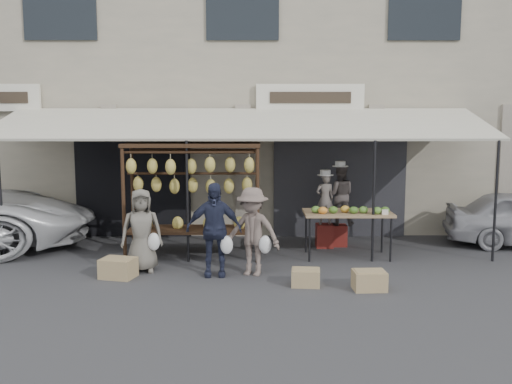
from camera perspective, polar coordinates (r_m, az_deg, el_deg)
ground_plane at (r=9.82m, az=-1.68°, el=-8.64°), size 90.00×90.00×0.00m
shophouse at (r=15.95m, az=-1.12°, el=10.87°), size 24.00×6.15×7.30m
awning at (r=11.71m, az=-1.40°, el=6.76°), size 10.00×2.35×2.92m
banana_rack at (r=10.99m, az=-6.39°, el=1.37°), size 2.60×0.90×2.24m
produce_table at (r=11.18m, az=9.19°, el=-2.12°), size 1.70×0.90×1.04m
vendor_left at (r=11.97m, az=6.91°, el=-0.70°), size 0.42×0.30×1.07m
vendor_right at (r=12.13m, az=8.36°, el=-0.30°), size 0.66×0.54×1.28m
customer_left at (r=10.28m, az=-11.38°, el=-3.80°), size 0.81×0.61×1.48m
customer_mid at (r=9.84m, az=-4.24°, el=-3.75°), size 0.96×0.42×1.63m
customer_right at (r=9.86m, az=-0.36°, el=-3.98°), size 1.12×0.86×1.53m
stool_left at (r=12.11m, az=6.85°, el=-4.36°), size 0.38×0.38×0.49m
stool_right at (r=12.28m, az=8.28°, el=-4.31°), size 0.41×0.41×0.45m
crate_near_a at (r=9.42m, az=4.99°, el=-8.52°), size 0.49×0.39×0.27m
crate_near_b at (r=9.35m, az=11.26°, el=-8.66°), size 0.53×0.41×0.31m
crate_far at (r=10.11m, az=-13.61°, el=-7.40°), size 0.65×0.55×0.34m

